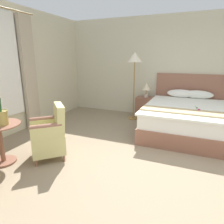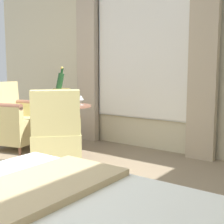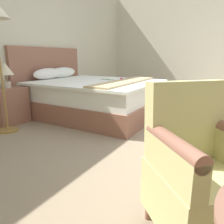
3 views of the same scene
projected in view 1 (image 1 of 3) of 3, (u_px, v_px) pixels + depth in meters
ground_plane at (154, 174)px, 2.95m from camera, size 8.04×8.04×0.00m
wall_headboard_side at (181, 68)px, 5.42m from camera, size 6.66×0.12×2.77m
bed at (186, 117)px, 4.56m from camera, size 1.81×2.27×1.24m
nightstand at (145, 107)px, 5.71m from camera, size 0.54×0.37×0.58m
bedside_lamp at (146, 88)px, 5.56m from camera, size 0.24×0.24×0.40m
floor_lamp_brass at (135, 62)px, 5.21m from camera, size 0.38×0.38×1.80m
side_table_round at (0, 139)px, 3.18m from camera, size 0.66×0.66×0.66m
champagne_bucket at (0, 116)px, 3.04m from camera, size 0.22×0.22×0.51m
armchair_by_window at (50, 135)px, 3.35m from camera, size 0.75×0.75×0.92m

